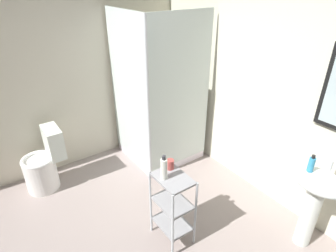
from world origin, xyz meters
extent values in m
cube|color=beige|center=(0.00, 1.85, 1.25)|extent=(4.20, 0.10, 2.50)
cube|color=beige|center=(-1.85, 0.00, 1.25)|extent=(0.10, 4.20, 2.50)
cube|color=white|center=(-1.31, 1.28, 0.05)|extent=(0.90, 0.90, 0.10)
cube|color=silver|center=(-1.31, 0.83, 1.05)|extent=(0.90, 0.02, 1.90)
cube|color=silver|center=(-0.86, 1.28, 1.05)|extent=(0.02, 0.90, 1.90)
cylinder|color=silver|center=(-0.86, 0.83, 1.05)|extent=(0.04, 0.04, 1.90)
cylinder|color=silver|center=(-1.31, 1.28, 0.10)|extent=(0.08, 0.08, 0.00)
cylinder|color=white|center=(0.81, 1.52, 0.34)|extent=(0.15, 0.15, 0.68)
ellipsoid|color=white|center=(0.81, 1.52, 0.75)|extent=(0.46, 0.37, 0.13)
cylinder|color=silver|center=(0.81, 1.64, 0.86)|extent=(0.03, 0.03, 0.10)
cylinder|color=white|center=(-1.48, -0.33, 0.20)|extent=(0.37, 0.37, 0.40)
torus|color=white|center=(-1.48, -0.33, 0.42)|extent=(0.37, 0.37, 0.04)
cube|color=white|center=(-1.48, -0.12, 0.58)|extent=(0.35, 0.17, 0.36)
cylinder|color=silver|center=(-0.15, 0.39, 0.37)|extent=(0.02, 0.02, 0.74)
cylinder|color=silver|center=(0.21, 0.39, 0.37)|extent=(0.02, 0.02, 0.74)
cylinder|color=silver|center=(-0.15, 0.65, 0.37)|extent=(0.02, 0.02, 0.74)
cylinder|color=silver|center=(0.21, 0.65, 0.37)|extent=(0.02, 0.02, 0.74)
cube|color=#99999E|center=(0.03, 0.52, 0.18)|extent=(0.36, 0.26, 0.02)
cube|color=#99999E|center=(0.03, 0.52, 0.45)|extent=(0.36, 0.26, 0.02)
cube|color=#99999E|center=(0.03, 0.52, 0.73)|extent=(0.36, 0.26, 0.02)
cylinder|color=#389ED1|center=(0.71, 1.49, 0.88)|extent=(0.05, 0.05, 0.13)
cylinder|color=black|center=(0.71, 1.49, 0.96)|extent=(0.03, 0.03, 0.03)
cylinder|color=white|center=(-0.01, 0.45, 0.84)|extent=(0.06, 0.06, 0.20)
cylinder|color=#333338|center=(-0.01, 0.45, 0.96)|extent=(0.03, 0.03, 0.04)
cylinder|color=#B24742|center=(-0.09, 0.58, 0.79)|extent=(0.07, 0.07, 0.09)
camera|label=1|loc=(1.60, -0.64, 2.30)|focal=29.84mm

